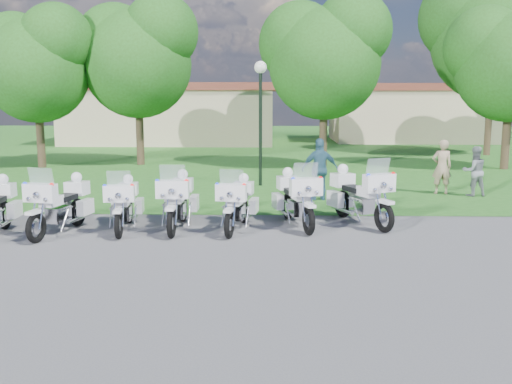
{
  "coord_description": "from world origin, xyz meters",
  "views": [
    {
      "loc": [
        1.03,
        -12.26,
        3.21
      ],
      "look_at": [
        0.64,
        1.2,
        0.95
      ],
      "focal_mm": 40.0,
      "sensor_mm": 36.0,
      "label": 1
    }
  ],
  "objects_px": {
    "motorcycle_3": "(125,203)",
    "bystander_a": "(442,167)",
    "motorcycle_7": "(359,195)",
    "lamp_post": "(260,93)",
    "motorcycle_4": "(178,200)",
    "bystander_c": "(320,170)",
    "motorcycle_6": "(296,198)",
    "motorcycle_5": "(238,203)",
    "bystander_b": "(474,172)",
    "motorcycle_2": "(61,204)"
  },
  "relations": [
    {
      "from": "bystander_b",
      "to": "motorcycle_3",
      "type": "bearing_deg",
      "value": 20.39
    },
    {
      "from": "lamp_post",
      "to": "motorcycle_7",
      "type": "bearing_deg",
      "value": -66.84
    },
    {
      "from": "bystander_c",
      "to": "lamp_post",
      "type": "bearing_deg",
      "value": -60.81
    },
    {
      "from": "motorcycle_2",
      "to": "motorcycle_3",
      "type": "distance_m",
      "value": 1.48
    },
    {
      "from": "motorcycle_5",
      "to": "motorcycle_7",
      "type": "relative_size",
      "value": 0.95
    },
    {
      "from": "motorcycle_4",
      "to": "motorcycle_2",
      "type": "bearing_deg",
      "value": 10.94
    },
    {
      "from": "lamp_post",
      "to": "bystander_a",
      "type": "bearing_deg",
      "value": -15.5
    },
    {
      "from": "motorcycle_4",
      "to": "motorcycle_5",
      "type": "relative_size",
      "value": 1.07
    },
    {
      "from": "motorcycle_5",
      "to": "bystander_b",
      "type": "xyz_separation_m",
      "value": [
        7.39,
        4.89,
        0.16
      ]
    },
    {
      "from": "motorcycle_5",
      "to": "bystander_c",
      "type": "relative_size",
      "value": 1.2
    },
    {
      "from": "motorcycle_3",
      "to": "lamp_post",
      "type": "xyz_separation_m",
      "value": [
        3.15,
        7.06,
        2.7
      ]
    },
    {
      "from": "motorcycle_7",
      "to": "lamp_post",
      "type": "xyz_separation_m",
      "value": [
        -2.66,
        6.21,
        2.6
      ]
    },
    {
      "from": "motorcycle_3",
      "to": "bystander_c",
      "type": "bearing_deg",
      "value": -146.8
    },
    {
      "from": "motorcycle_2",
      "to": "motorcycle_5",
      "type": "relative_size",
      "value": 1.05
    },
    {
      "from": "bystander_b",
      "to": "bystander_c",
      "type": "bearing_deg",
      "value": 3.82
    },
    {
      "from": "motorcycle_2",
      "to": "bystander_a",
      "type": "height_order",
      "value": "bystander_a"
    },
    {
      "from": "lamp_post",
      "to": "bystander_a",
      "type": "relative_size",
      "value": 2.47
    },
    {
      "from": "motorcycle_2",
      "to": "lamp_post",
      "type": "distance_m",
      "value": 9.12
    },
    {
      "from": "motorcycle_4",
      "to": "bystander_c",
      "type": "height_order",
      "value": "bystander_c"
    },
    {
      "from": "bystander_a",
      "to": "bystander_b",
      "type": "distance_m",
      "value": 1.02
    },
    {
      "from": "lamp_post",
      "to": "bystander_c",
      "type": "xyz_separation_m",
      "value": [
        1.92,
        -2.92,
        -2.37
      ]
    },
    {
      "from": "motorcycle_2",
      "to": "motorcycle_4",
      "type": "distance_m",
      "value": 2.77
    },
    {
      "from": "motorcycle_6",
      "to": "motorcycle_5",
      "type": "bearing_deg",
      "value": 2.87
    },
    {
      "from": "motorcycle_4",
      "to": "motorcycle_7",
      "type": "height_order",
      "value": "motorcycle_7"
    },
    {
      "from": "motorcycle_5",
      "to": "lamp_post",
      "type": "distance_m",
      "value": 7.46
    },
    {
      "from": "motorcycle_7",
      "to": "bystander_b",
      "type": "bearing_deg",
      "value": -160.77
    },
    {
      "from": "motorcycle_4",
      "to": "bystander_b",
      "type": "distance_m",
      "value": 10.09
    },
    {
      "from": "motorcycle_4",
      "to": "bystander_b",
      "type": "height_order",
      "value": "motorcycle_4"
    },
    {
      "from": "motorcycle_6",
      "to": "bystander_b",
      "type": "distance_m",
      "value": 7.43
    },
    {
      "from": "motorcycle_5",
      "to": "motorcycle_6",
      "type": "xyz_separation_m",
      "value": [
        1.43,
        0.44,
        0.05
      ]
    },
    {
      "from": "motorcycle_3",
      "to": "bystander_a",
      "type": "distance_m",
      "value": 10.67
    },
    {
      "from": "motorcycle_3",
      "to": "motorcycle_4",
      "type": "height_order",
      "value": "motorcycle_4"
    },
    {
      "from": "motorcycle_3",
      "to": "motorcycle_6",
      "type": "distance_m",
      "value": 4.23
    },
    {
      "from": "motorcycle_3",
      "to": "lamp_post",
      "type": "relative_size",
      "value": 0.51
    },
    {
      "from": "motorcycle_6",
      "to": "lamp_post",
      "type": "height_order",
      "value": "lamp_post"
    },
    {
      "from": "motorcycle_3",
      "to": "motorcycle_5",
      "type": "xyz_separation_m",
      "value": [
        2.76,
        0.11,
        0.01
      ]
    },
    {
      "from": "motorcycle_7",
      "to": "bystander_c",
      "type": "distance_m",
      "value": 3.38
    },
    {
      "from": "motorcycle_7",
      "to": "bystander_c",
      "type": "height_order",
      "value": "bystander_c"
    },
    {
      "from": "motorcycle_7",
      "to": "bystander_a",
      "type": "xyz_separation_m",
      "value": [
        3.39,
        4.53,
        0.17
      ]
    },
    {
      "from": "bystander_b",
      "to": "bystander_c",
      "type": "xyz_separation_m",
      "value": [
        -5.07,
        -0.87,
        0.16
      ]
    },
    {
      "from": "motorcycle_4",
      "to": "bystander_c",
      "type": "distance_m",
      "value": 5.49
    },
    {
      "from": "motorcycle_2",
      "to": "bystander_c",
      "type": "height_order",
      "value": "bystander_c"
    },
    {
      "from": "motorcycle_3",
      "to": "bystander_a",
      "type": "height_order",
      "value": "bystander_a"
    },
    {
      "from": "motorcycle_6",
      "to": "motorcycle_7",
      "type": "height_order",
      "value": "motorcycle_7"
    },
    {
      "from": "motorcycle_7",
      "to": "motorcycle_4",
      "type": "bearing_deg",
      "value": -16.05
    },
    {
      "from": "motorcycle_3",
      "to": "lamp_post",
      "type": "height_order",
      "value": "lamp_post"
    },
    {
      "from": "motorcycle_4",
      "to": "motorcycle_6",
      "type": "xyz_separation_m",
      "value": [
        2.9,
        0.38,
        0.01
      ]
    },
    {
      "from": "motorcycle_2",
      "to": "motorcycle_4",
      "type": "bearing_deg",
      "value": -157.66
    },
    {
      "from": "motorcycle_4",
      "to": "motorcycle_5",
      "type": "xyz_separation_m",
      "value": [
        1.47,
        -0.07,
        -0.04
      ]
    },
    {
      "from": "motorcycle_2",
      "to": "motorcycle_6",
      "type": "bearing_deg",
      "value": -159.61
    }
  ]
}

